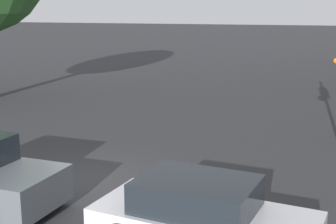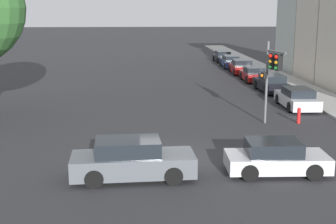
# 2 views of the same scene
# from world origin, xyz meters

# --- Properties ---
(ground_plane) EXTENTS (300.00, 300.00, 0.00)m
(ground_plane) POSITION_xyz_m (0.00, 0.00, 0.00)
(ground_plane) COLOR #28282B
(crossing_car_1) EXTENTS (4.09, 2.03, 1.36)m
(crossing_car_1) POSITION_xyz_m (4.16, -2.03, 0.65)
(crossing_car_1) COLOR #B7B7BC
(crossing_car_1) RESTS_ON ground_plane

